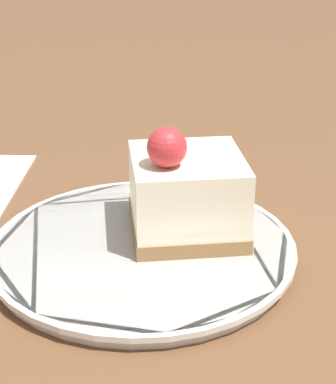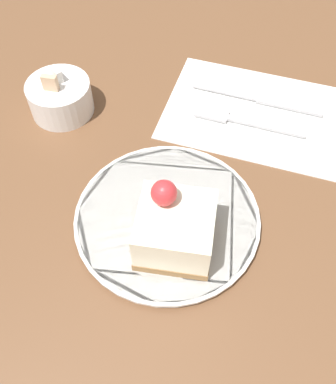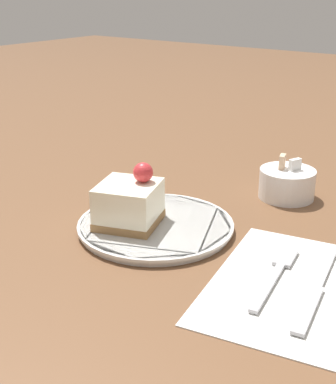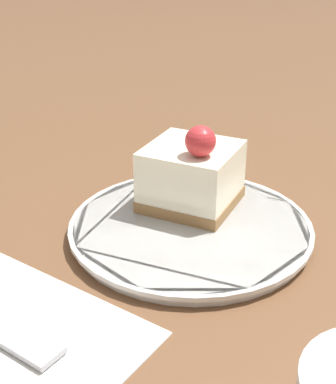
{
  "view_description": "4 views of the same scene",
  "coord_description": "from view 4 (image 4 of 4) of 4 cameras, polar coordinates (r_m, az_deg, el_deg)",
  "views": [
    {
      "loc": [
        -0.09,
        0.4,
        0.23
      ],
      "look_at": [
        0.0,
        0.01,
        0.05
      ],
      "focal_mm": 60.0,
      "sensor_mm": 36.0,
      "label": 1
    },
    {
      "loc": [
        -0.21,
        -0.1,
        0.43
      ],
      "look_at": [
        0.02,
        0.03,
        0.05
      ],
      "focal_mm": 40.0,
      "sensor_mm": 36.0,
      "label": 2
    },
    {
      "loc": [
        0.43,
        -0.5,
        0.32
      ],
      "look_at": [
        0.03,
        0.04,
        0.05
      ],
      "focal_mm": 50.0,
      "sensor_mm": 36.0,
      "label": 3
    },
    {
      "loc": [
        0.32,
        0.3,
        0.25
      ],
      "look_at": [
        0.03,
        0.01,
        0.04
      ],
      "focal_mm": 50.0,
      "sensor_mm": 36.0,
      "label": 4
    }
  ],
  "objects": [
    {
      "name": "ground_plane",
      "position": [
        0.5,
        1.62,
        -2.79
      ],
      "size": [
        4.0,
        4.0,
        0.0
      ],
      "primitive_type": "plane",
      "color": "brown"
    },
    {
      "name": "plate",
      "position": [
        0.48,
        2.39,
        -3.77
      ],
      "size": [
        0.21,
        0.21,
        0.01
      ],
      "color": "silver",
      "rests_on": "ground_plane"
    },
    {
      "name": "cake_slice",
      "position": [
        0.49,
        2.97,
        1.72
      ],
      "size": [
        0.1,
        0.1,
        0.08
      ],
      "rotation": [
        0.0,
        0.0,
        0.34
      ],
      "color": "olive",
      "rests_on": "plate"
    }
  ]
}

